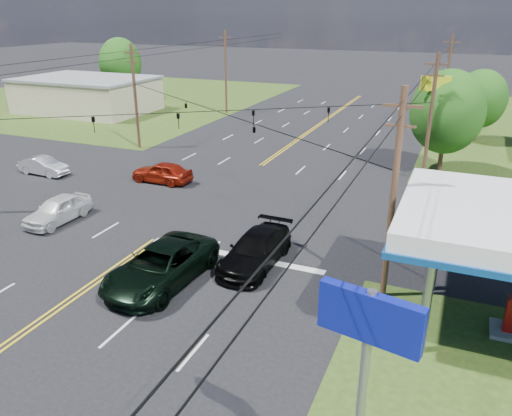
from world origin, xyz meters
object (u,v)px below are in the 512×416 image
at_px(pole_ne, 430,117).
at_px(pole_left_far, 226,71).
at_px(pickup_white, 58,209).
at_px(sedan_silver, 44,166).
at_px(tree_far_l, 120,62).
at_px(polesign_se, 365,360).
at_px(pole_right_far, 446,82).
at_px(retail_nw, 87,96).
at_px(pole_se, 393,195).
at_px(suv_black, 256,250).
at_px(pickup_dkgreen, 161,266).
at_px(pole_nw, 135,96).
at_px(tree_right_a, 447,112).
at_px(tree_right_b, 481,99).

relative_size(pole_ne, pole_left_far, 0.95).
xyz_separation_m(pickup_white, sedan_silver, (-8.02, 7.00, -0.10)).
xyz_separation_m(tree_far_l, polesign_se, (46.17, -53.10, 0.42)).
bearing_deg(pole_left_far, sedan_silver, -94.06).
xyz_separation_m(pole_right_far, polesign_se, (1.17, -49.10, 0.45)).
bearing_deg(sedan_silver, retail_nw, 35.13).
bearing_deg(polesign_se, retail_nw, 135.71).
bearing_deg(pole_se, suv_black, 175.64).
bearing_deg(retail_nw, pole_left_far, 19.44).
bearing_deg(tree_far_l, suv_black, -46.49).
distance_m(retail_nw, pickup_dkgreen, 47.35).
relative_size(pole_right_far, suv_black, 1.74).
xyz_separation_m(retail_nw, pole_left_far, (17.00, 6.00, 3.17)).
distance_m(pickup_dkgreen, pickup_white, 10.78).
height_order(pole_nw, pole_right_far, pole_right_far).
height_order(pole_ne, tree_far_l, pole_ne).
bearing_deg(tree_right_a, tree_far_l, 156.50).
bearing_deg(retail_nw, pole_right_far, 7.94).
bearing_deg(retail_nw, pickup_dkgreen, -45.81).
relative_size(pole_se, polesign_se, 1.31).
bearing_deg(tree_right_a, retail_nw, 167.20).
relative_size(pole_nw, pole_left_far, 0.95).
bearing_deg(tree_right_a, pole_left_far, 149.35).
xyz_separation_m(pole_nw, pickup_dkgreen, (16.00, -20.95, -3.99)).
relative_size(pole_right_far, pickup_dkgreen, 1.50).
relative_size(pole_left_far, sedan_silver, 2.36).
bearing_deg(pickup_dkgreen, pole_left_far, 114.86).
bearing_deg(retail_nw, suv_black, -39.93).
bearing_deg(pole_ne, polesign_se, -87.77).
bearing_deg(pole_ne, pickup_dkgreen, -115.52).
xyz_separation_m(tree_right_a, tree_far_l, (-46.00, 20.00, 0.33)).
relative_size(pole_left_far, tree_right_a, 1.22).
bearing_deg(suv_black, tree_far_l, 134.61).
bearing_deg(sedan_silver, pickup_white, -128.98).
distance_m(pole_ne, polesign_se, 30.13).
relative_size(pole_nw, sedan_silver, 2.24).
xyz_separation_m(tree_right_b, tree_far_l, (-48.50, 8.00, 0.98)).
bearing_deg(pole_se, tree_right_a, 87.27).
distance_m(pickup_dkgreen, suv_black, 4.87).
relative_size(pole_ne, tree_right_a, 1.16).
distance_m(retail_nw, tree_right_a, 45.21).
bearing_deg(tree_far_l, pole_ne, -27.07).
bearing_deg(tree_right_b, polesign_se, -92.96).
xyz_separation_m(tree_right_b, polesign_se, (-2.33, -45.10, 1.40)).
xyz_separation_m(retail_nw, pole_ne, (43.00, -13.00, 2.92)).
height_order(pole_nw, pickup_dkgreen, pole_nw).
relative_size(pole_se, suv_black, 1.65).
distance_m(tree_right_b, tree_far_l, 49.17).
distance_m(retail_nw, pole_nw, 21.60).
relative_size(tree_right_b, suv_black, 1.23).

